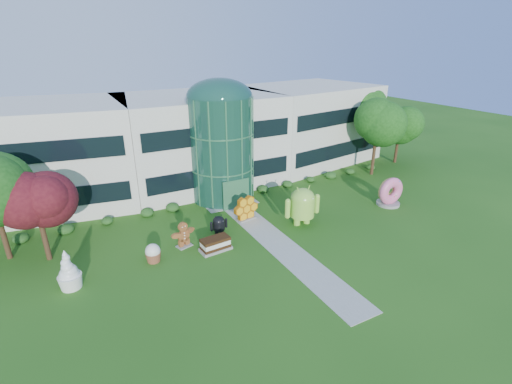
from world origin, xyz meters
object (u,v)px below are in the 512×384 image
android_black (219,223)px  donut (390,191)px  gingerbread (183,234)px  android_green (303,203)px

android_black → donut: donut is taller
gingerbread → android_black: bearing=-4.9°
android_green → android_black: size_ratio=2.12×
android_green → gingerbread: (-10.00, 1.14, -0.86)m
donut → gingerbread: 19.59m
donut → android_black: bearing=174.5°
gingerbread → donut: bearing=-21.5°
android_green → gingerbread: bearing=-179.3°
android_green → donut: (9.50, -0.65, -0.49)m
android_green → donut: android_green is taller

